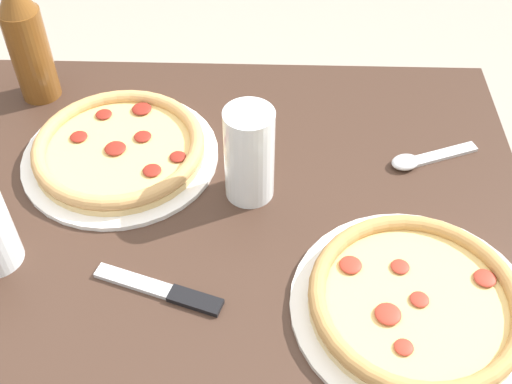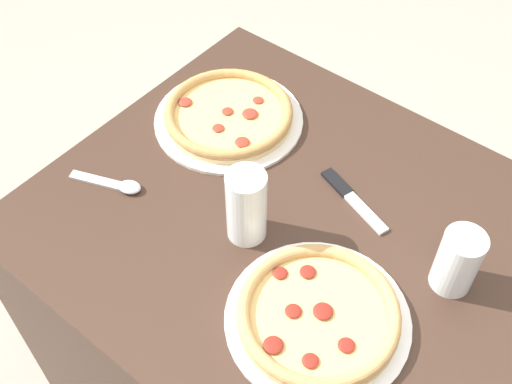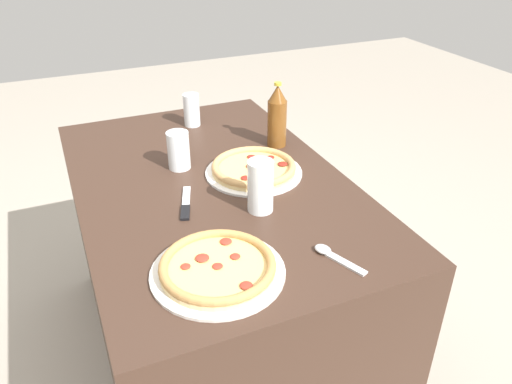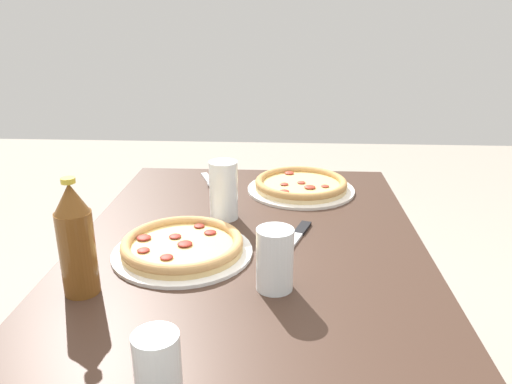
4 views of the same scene
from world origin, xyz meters
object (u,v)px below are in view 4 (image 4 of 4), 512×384
object	(u,v)px
glass_water	(159,380)
glass_orange_juice	(224,193)
pizza_margherita	(182,246)
pizza_veggie	(301,185)
beer_bottle	(76,240)
knife	(297,235)
glass_lemonade	(275,260)
spoon	(211,182)

from	to	relation	value
glass_water	glass_orange_juice	xyz separation A→B (m)	(-0.68, 0.01, 0.01)
pizza_margherita	pizza_veggie	size ratio (longest dim) A/B	0.97
glass_orange_juice	beer_bottle	distance (m)	0.45
knife	glass_orange_juice	bearing A→B (deg)	-119.48
glass_lemonade	knife	distance (m)	0.25
glass_water	spoon	xyz separation A→B (m)	(-0.95, -0.07, -0.05)
beer_bottle	knife	world-z (taller)	beer_bottle
glass_orange_juice	glass_lemonade	world-z (taller)	glass_orange_juice
glass_orange_juice	knife	size ratio (longest dim) A/B	0.86
glass_orange_juice	glass_lemonade	xyz separation A→B (m)	(0.35, 0.14, -0.01)
pizza_margherita	glass_water	xyz separation A→B (m)	(0.47, 0.06, 0.04)
glass_water	glass_orange_juice	world-z (taller)	glass_orange_juice
glass_lemonade	spoon	distance (m)	0.65
glass_water	beer_bottle	size ratio (longest dim) A/B	0.54
glass_orange_juice	knife	bearing A→B (deg)	60.52
knife	spoon	distance (m)	0.46
glass_lemonade	spoon	world-z (taller)	glass_lemonade
knife	spoon	xyz separation A→B (m)	(-0.38, -0.26, 0.00)
pizza_margherita	spoon	distance (m)	0.48
glass_orange_juice	glass_lemonade	bearing A→B (deg)	21.97
glass_orange_juice	glass_lemonade	size ratio (longest dim) A/B	1.22
glass_water	pizza_veggie	bearing A→B (deg)	166.63
pizza_veggie	glass_water	distance (m)	0.93
glass_orange_juice	spoon	world-z (taller)	glass_orange_juice
pizza_margherita	beer_bottle	bearing A→B (deg)	-43.60
pizza_veggie	glass_water	bearing A→B (deg)	-13.37
glass_water	glass_lemonade	size ratio (longest dim) A/B	1.00
pizza_veggie	pizza_margherita	bearing A→B (deg)	-32.73
glass_orange_juice	spoon	distance (m)	0.29
pizza_margherita	knife	distance (m)	0.28
pizza_veggie	glass_lemonade	size ratio (longest dim) A/B	2.56
pizza_veggie	knife	xyz separation A→B (m)	(0.33, -0.02, -0.01)
pizza_veggie	glass_lemonade	xyz separation A→B (m)	(0.57, -0.07, 0.04)
pizza_veggie	glass_water	xyz separation A→B (m)	(0.90, -0.21, 0.04)
pizza_veggie	beer_bottle	distance (m)	0.75
glass_water	knife	xyz separation A→B (m)	(-0.57, 0.20, -0.05)
glass_water	beer_bottle	xyz separation A→B (m)	(-0.30, -0.23, 0.05)
pizza_veggie	knife	world-z (taller)	pizza_veggie
knife	spoon	size ratio (longest dim) A/B	1.19
pizza_veggie	glass_orange_juice	size ratio (longest dim) A/B	2.09
beer_bottle	glass_lemonade	bearing A→B (deg)	95.34
glass_water	pizza_margherita	bearing A→B (deg)	-172.39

